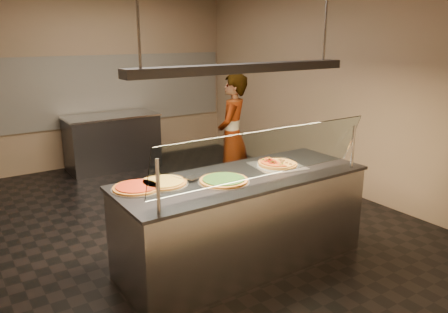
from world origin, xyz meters
TOP-DOWN VIEW (x-y plane):
  - ground at (0.00, 0.00)m, footprint 5.00×6.00m
  - wall_back at (0.00, 3.01)m, footprint 5.00×0.02m
  - wall_front at (0.00, -3.01)m, footprint 5.00×0.02m
  - wall_right at (2.51, 0.00)m, footprint 0.02×6.00m
  - tile_band at (0.00, 2.98)m, footprint 4.90×0.02m
  - serving_counter at (-0.00, -1.34)m, footprint 2.50×0.94m
  - sneeze_guard at (-0.00, -1.69)m, footprint 2.26×0.18m
  - perforated_tray at (0.48, -1.28)m, footprint 0.56×0.56m
  - half_pizza_pepperoni at (0.39, -1.27)m, footprint 0.26×0.43m
  - half_pizza_sausage at (0.58, -1.28)m, footprint 0.26×0.43m
  - pizza_spinach at (-0.26, -1.39)m, footprint 0.48×0.48m
  - pizza_cheese at (-0.75, -1.13)m, footprint 0.46×0.46m
  - pizza_tomato at (-1.00, -1.12)m, footprint 0.45×0.45m
  - pizza_spatula at (-0.55, -1.13)m, footprint 0.23×0.22m
  - prep_table at (0.07, 2.55)m, footprint 1.54×0.74m
  - worker at (1.05, 0.35)m, footprint 0.75×0.73m
  - heat_lamp_housing at (-0.00, -1.34)m, footprint 2.30×0.18m
  - lamp_rod_right at (1.00, -1.34)m, footprint 0.02×0.02m

SIDE VIEW (x-z plane):
  - ground at x=0.00m, z-range -0.02..0.00m
  - serving_counter at x=0.00m, z-range 0.00..0.93m
  - prep_table at x=0.07m, z-range 0.00..0.93m
  - worker at x=1.05m, z-range 0.00..1.73m
  - perforated_tray at x=0.48m, z-range 0.93..0.94m
  - pizza_tomato at x=-1.00m, z-range 0.93..0.96m
  - pizza_cheese at x=-0.75m, z-range 0.93..0.96m
  - pizza_spinach at x=-0.26m, z-range 0.93..0.96m
  - half_pizza_sausage at x=0.58m, z-range 0.94..0.98m
  - pizza_spatula at x=-0.55m, z-range 0.95..0.97m
  - half_pizza_pepperoni at x=0.39m, z-range 0.94..0.99m
  - sneeze_guard at x=0.00m, z-range 0.96..1.49m
  - tile_band at x=0.00m, z-range 0.70..1.90m
  - wall_back at x=0.00m, z-range 0.00..3.00m
  - wall_front at x=0.00m, z-range 0.00..3.00m
  - wall_right at x=2.51m, z-range 0.00..3.00m
  - heat_lamp_housing at x=0.00m, z-range 1.91..1.99m
  - lamp_rod_right at x=1.00m, z-range 1.99..3.00m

